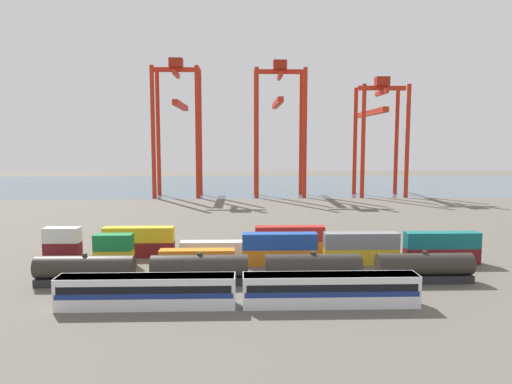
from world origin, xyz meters
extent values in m
plane|color=#5B564C|center=(0.00, 40.00, 0.00)|extent=(420.00, 420.00, 0.00)
cube|color=#475B6B|center=(0.00, 143.34, 0.00)|extent=(400.00, 110.00, 0.01)
cube|color=silver|center=(-20.21, -19.17, 1.95)|extent=(21.27, 3.10, 3.90)
cube|color=navy|center=(-20.21, -19.17, 1.85)|extent=(20.85, 3.14, 0.64)
cube|color=black|center=(-20.21, -19.17, 2.63)|extent=(20.42, 3.13, 0.90)
cube|color=slate|center=(-20.21, -19.17, 3.72)|extent=(21.06, 2.85, 0.36)
cube|color=silver|center=(1.96, -19.17, 1.95)|extent=(21.27, 3.10, 3.90)
cube|color=navy|center=(1.96, -19.17, 1.85)|extent=(20.85, 3.14, 0.64)
cube|color=black|center=(1.96, -19.17, 2.63)|extent=(20.42, 3.13, 0.90)
cube|color=slate|center=(1.96, -19.17, 3.72)|extent=(21.06, 2.85, 0.36)
cube|color=#232326|center=(-30.55, -10.08, 0.55)|extent=(13.52, 2.50, 1.10)
cylinder|color=#2D2823|center=(-30.55, -10.08, 2.62)|extent=(13.52, 3.04, 3.04)
cylinder|color=#2D2823|center=(-30.55, -10.08, 4.32)|extent=(0.70, 0.70, 0.36)
cube|color=#232326|center=(-14.66, -10.08, 0.55)|extent=(13.52, 2.50, 1.10)
cylinder|color=#2D2823|center=(-14.66, -10.08, 2.62)|extent=(13.52, 3.04, 3.04)
cylinder|color=#2D2823|center=(-14.66, -10.08, 4.32)|extent=(0.70, 0.70, 0.36)
cube|color=#232326|center=(1.23, -10.08, 0.55)|extent=(13.52, 2.50, 1.10)
cylinder|color=#2D2823|center=(1.23, -10.08, 2.62)|extent=(13.52, 3.04, 3.04)
cylinder|color=#2D2823|center=(1.23, -10.08, 4.32)|extent=(0.70, 0.70, 0.36)
cube|color=#232326|center=(17.12, -10.08, 0.55)|extent=(13.52, 2.50, 1.10)
cylinder|color=#2D2823|center=(17.12, -10.08, 2.62)|extent=(13.52, 3.04, 3.04)
cylinder|color=#2D2823|center=(17.12, -10.08, 4.32)|extent=(0.70, 0.70, 0.36)
cube|color=gold|center=(-29.32, -0.08, 1.30)|extent=(6.04, 2.44, 2.60)
cube|color=#197538|center=(-29.32, -0.08, 3.90)|extent=(6.04, 2.44, 2.60)
cube|color=orange|center=(-16.00, -0.08, 1.30)|extent=(12.10, 2.44, 2.60)
cube|color=orange|center=(-2.67, -0.08, 1.30)|extent=(12.10, 2.44, 2.60)
cube|color=#1C4299|center=(-2.67, -0.08, 3.90)|extent=(12.10, 2.44, 2.60)
cube|color=gold|center=(10.66, -0.08, 1.30)|extent=(12.10, 2.44, 2.60)
cube|color=slate|center=(10.66, -0.08, 3.90)|extent=(12.10, 2.44, 2.60)
cube|color=maroon|center=(23.99, -0.08, 1.30)|extent=(12.10, 2.44, 2.60)
cube|color=#146066|center=(23.99, -0.08, 3.90)|extent=(12.10, 2.44, 2.60)
cube|color=maroon|center=(-39.82, 6.06, 1.30)|extent=(6.04, 2.44, 2.60)
cube|color=silver|center=(-39.82, 6.06, 3.90)|extent=(6.04, 2.44, 2.60)
cube|color=maroon|center=(-26.67, 6.06, 1.30)|extent=(12.10, 2.44, 2.60)
cube|color=gold|center=(-26.67, 6.06, 3.90)|extent=(12.10, 2.44, 2.60)
cube|color=silver|center=(-13.52, 6.06, 1.30)|extent=(12.10, 2.44, 2.60)
cube|color=orange|center=(-0.38, 6.06, 1.30)|extent=(12.10, 2.44, 2.60)
cube|color=#AD211C|center=(-0.38, 6.06, 3.90)|extent=(12.10, 2.44, 2.60)
cube|color=#1C4299|center=(12.77, 6.06, 1.30)|extent=(12.10, 2.44, 2.60)
cylinder|color=red|center=(-40.03, 91.75, 23.29)|extent=(1.50, 1.50, 46.57)
cylinder|color=red|center=(-24.43, 91.75, 23.29)|extent=(1.50, 1.50, 46.57)
cylinder|color=red|center=(-40.03, 101.79, 23.29)|extent=(1.50, 1.50, 46.57)
cylinder|color=red|center=(-24.43, 101.79, 23.29)|extent=(1.50, 1.50, 46.57)
cube|color=red|center=(-32.23, 96.77, 45.77)|extent=(17.20, 1.20, 1.60)
cube|color=red|center=(-32.23, 96.77, 44.17)|extent=(1.20, 11.63, 1.60)
cube|color=red|center=(-32.23, 108.34, 33.94)|extent=(2.00, 33.06, 2.00)
cube|color=maroon|center=(-32.23, 96.77, 48.17)|extent=(4.80, 4.00, 3.20)
cylinder|color=red|center=(-3.44, 91.69, 23.02)|extent=(1.50, 1.50, 46.04)
cylinder|color=red|center=(13.74, 91.69, 23.02)|extent=(1.50, 1.50, 46.04)
cylinder|color=red|center=(-3.44, 101.85, 23.02)|extent=(1.50, 1.50, 46.04)
cylinder|color=red|center=(13.74, 101.85, 23.02)|extent=(1.50, 1.50, 46.04)
cube|color=red|center=(5.15, 96.77, 45.24)|extent=(18.77, 1.20, 1.60)
cube|color=red|center=(5.15, 96.77, 43.64)|extent=(1.20, 11.77, 1.60)
cube|color=red|center=(5.15, 108.62, 34.96)|extent=(2.00, 33.87, 2.00)
cube|color=maroon|center=(5.15, 96.77, 47.64)|extent=(4.80, 4.00, 3.20)
cylinder|color=red|center=(34.54, 90.88, 20.17)|extent=(1.50, 1.50, 40.33)
cylinder|color=red|center=(50.52, 90.88, 20.17)|extent=(1.50, 1.50, 40.33)
cylinder|color=red|center=(34.54, 102.66, 20.17)|extent=(1.50, 1.50, 40.33)
cylinder|color=red|center=(50.52, 102.66, 20.17)|extent=(1.50, 1.50, 40.33)
cube|color=red|center=(42.53, 96.77, 39.53)|extent=(17.58, 1.20, 1.60)
cube|color=red|center=(42.53, 96.77, 37.93)|extent=(1.20, 13.37, 1.60)
cube|color=red|center=(42.53, 110.95, 31.47)|extent=(2.00, 40.51, 2.00)
cube|color=maroon|center=(42.53, 96.77, 41.93)|extent=(4.80, 4.00, 3.20)
camera|label=1|loc=(-8.73, -73.32, 19.78)|focal=32.41mm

